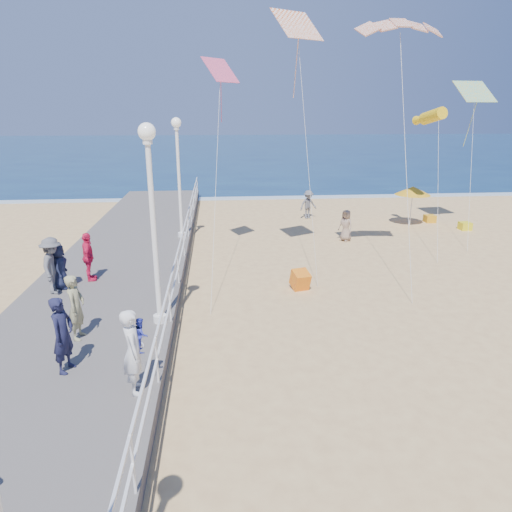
{
  "coord_description": "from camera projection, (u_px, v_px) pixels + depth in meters",
  "views": [
    {
      "loc": [
        -3.69,
        -11.69,
        5.99
      ],
      "look_at": [
        -2.5,
        2.0,
        1.6
      ],
      "focal_mm": 32.0,
      "sensor_mm": 36.0,
      "label": 1
    }
  ],
  "objects": [
    {
      "name": "ground",
      "position": [
        348.0,
        327.0,
        13.22
      ],
      "size": [
        160.0,
        160.0,
        0.0
      ],
      "primitive_type": "plane",
      "color": "#DBB472",
      "rests_on": "ground"
    },
    {
      "name": "ocean",
      "position": [
        238.0,
        149.0,
        74.9
      ],
      "size": [
        160.0,
        90.0,
        0.05
      ],
      "primitive_type": "cube",
      "color": "#0D2A4F",
      "rests_on": "ground"
    },
    {
      "name": "surf_line",
      "position": [
        268.0,
        198.0,
        32.67
      ],
      "size": [
        160.0,
        1.2,
        0.04
      ],
      "primitive_type": "cube",
      "color": "white",
      "rests_on": "ground"
    },
    {
      "name": "boardwalk",
      "position": [
        82.0,
        331.0,
        12.54
      ],
      "size": [
        5.0,
        44.0,
        0.4
      ],
      "primitive_type": "cube",
      "color": "#67625E",
      "rests_on": "ground"
    },
    {
      "name": "railing",
      "position": [
        169.0,
        293.0,
        12.42
      ],
      "size": [
        0.05,
        42.0,
        0.55
      ],
      "color": "white",
      "rests_on": "boardwalk"
    },
    {
      "name": "lamp_post_mid",
      "position": [
        152.0,
        206.0,
        11.66
      ],
      "size": [
        0.44,
        0.44,
        5.32
      ],
      "color": "white",
      "rests_on": "boardwalk"
    },
    {
      "name": "lamp_post_far",
      "position": [
        178.0,
        166.0,
        20.21
      ],
      "size": [
        0.44,
        0.44,
        5.32
      ],
      "color": "white",
      "rests_on": "boardwalk"
    },
    {
      "name": "woman_holding_toddler",
      "position": [
        133.0,
        351.0,
        9.27
      ],
      "size": [
        0.58,
        0.75,
        1.84
      ],
      "primitive_type": "imported",
      "rotation": [
        0.0,
        0.0,
        1.8
      ],
      "color": "silver",
      "rests_on": "boardwalk"
    },
    {
      "name": "toddler_held",
      "position": [
        141.0,
        335.0,
        9.33
      ],
      "size": [
        0.35,
        0.41,
        0.73
      ],
      "primitive_type": "imported",
      "rotation": [
        0.0,
        0.0,
        1.8
      ],
      "color": "#2D35A9",
      "rests_on": "boardwalk"
    },
    {
      "name": "spectator_0",
      "position": [
        63.0,
        335.0,
        10.03
      ],
      "size": [
        0.56,
        0.73,
        1.77
      ],
      "primitive_type": "imported",
      "rotation": [
        0.0,
        0.0,
        1.33
      ],
      "color": "#181934",
      "rests_on": "boardwalk"
    },
    {
      "name": "spectator_2",
      "position": [
        53.0,
        265.0,
        14.42
      ],
      "size": [
        0.72,
        1.2,
        1.83
      ],
      "primitive_type": "imported",
      "rotation": [
        0.0,
        0.0,
        1.61
      ],
      "color": "#55565A",
      "rests_on": "boardwalk"
    },
    {
      "name": "spectator_3",
      "position": [
        88.0,
        257.0,
        15.49
      ],
      "size": [
        0.59,
        1.05,
        1.69
      ],
      "primitive_type": "imported",
      "rotation": [
        0.0,
        0.0,
        1.76
      ],
      "color": "#E21C4E",
      "rests_on": "boardwalk"
    },
    {
      "name": "spectator_4",
      "position": [
        60.0,
        267.0,
        14.82
      ],
      "size": [
        0.52,
        0.76,
        1.5
      ],
      "primitive_type": "imported",
      "rotation": [
        0.0,
        0.0,
        1.63
      ],
      "color": "#181C34",
      "rests_on": "boardwalk"
    },
    {
      "name": "spectator_6",
      "position": [
        76.0,
        307.0,
        11.51
      ],
      "size": [
        0.47,
        0.66,
        1.71
      ],
      "primitive_type": "imported",
      "rotation": [
        0.0,
        0.0,
        1.47
      ],
      "color": "gray",
      "rests_on": "boardwalk"
    },
    {
      "name": "beach_walker_a",
      "position": [
        308.0,
        204.0,
        26.33
      ],
      "size": [
        1.21,
        0.95,
        1.64
      ],
      "primitive_type": "imported",
      "rotation": [
        0.0,
        0.0,
        0.37
      ],
      "color": "#58585D",
      "rests_on": "ground"
    },
    {
      "name": "beach_walker_c",
      "position": [
        346.0,
        225.0,
        21.8
      ],
      "size": [
        0.83,
        0.87,
        1.51
      ],
      "primitive_type": "imported",
      "rotation": [
        0.0,
        0.0,
        -0.9
      ],
      "color": "gray",
      "rests_on": "ground"
    },
    {
      "name": "box_kite",
      "position": [
        300.0,
        281.0,
        15.92
      ],
      "size": [
        0.71,
        0.83,
        0.74
      ],
      "primitive_type": "cube",
      "rotation": [
        0.31,
        0.0,
        0.26
      ],
      "color": "#E53D0D",
      "rests_on": "ground"
    },
    {
      "name": "beach_umbrella",
      "position": [
        413.0,
        191.0,
        24.37
      ],
      "size": [
        1.9,
        1.9,
        2.14
      ],
      "color": "white",
      "rests_on": "ground"
    },
    {
      "name": "beach_chair_left",
      "position": [
        430.0,
        219.0,
        25.62
      ],
      "size": [
        0.55,
        0.55,
        0.4
      ],
      "primitive_type": "cube",
      "color": "orange",
      "rests_on": "ground"
    },
    {
      "name": "beach_chair_right",
      "position": [
        465.0,
        226.0,
        23.99
      ],
      "size": [
        0.55,
        0.55,
        0.4
      ],
      "primitive_type": "cube",
      "color": "yellow",
      "rests_on": "ground"
    },
    {
      "name": "kite_parafoil",
      "position": [
        401.0,
        23.0,
        15.27
      ],
      "size": [
        2.93,
        0.94,
        0.65
      ],
      "primitive_type": null,
      "rotation": [
        0.44,
        0.0,
        0.0
      ],
      "color": "#CD4818"
    },
    {
      "name": "kite_windsock",
      "position": [
        433.0,
        116.0,
        20.87
      ],
      "size": [
        0.95,
        2.38,
        1.02
      ],
      "primitive_type": "cylinder",
      "rotation": [
        1.36,
        0.0,
        0.17
      ],
      "color": "gold"
    },
    {
      "name": "kite_diamond_pink",
      "position": [
        220.0,
        70.0,
        17.09
      ],
      "size": [
        1.47,
        1.45,
        0.91
      ],
      "primitive_type": "cube",
      "rotation": [
        0.83,
        0.0,
        0.76
      ],
      "color": "#D74F79"
    },
    {
      "name": "kite_diamond_multi",
      "position": [
        475.0,
        91.0,
        22.38
      ],
      "size": [
        1.87,
        1.58,
        1.05
      ],
      "primitive_type": "cube",
      "rotation": [
        0.65,
        0.0,
        0.13
      ],
      "color": "#1BB5E6"
    },
    {
      "name": "kite_diamond_redwhite",
      "position": [
        297.0,
        25.0,
        15.71
      ],
      "size": [
        1.89,
        1.72,
        1.07
      ],
      "primitive_type": "cube",
      "rotation": [
        0.76,
        0.0,
        0.48
      ],
      "color": "#E65A1B"
    }
  ]
}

